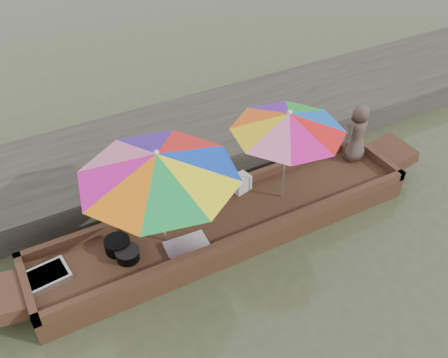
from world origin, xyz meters
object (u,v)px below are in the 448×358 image
boat_hull (227,225)px  umbrella_stern (285,156)px  vendor (357,133)px  tray_scallop (187,247)px  tray_crayfish (45,277)px  umbrella_bow (161,199)px  supply_bag (241,183)px  cooking_pot (118,245)px  charcoal_grill (128,255)px

boat_hull → umbrella_stern: bearing=0.0°
vendor → umbrella_stern: bearing=1.0°
tray_scallop → umbrella_stern: umbrella_stern is taller
tray_crayfish → umbrella_bow: 1.80m
supply_bag → vendor: size_ratio=0.27×
vendor → umbrella_stern: size_ratio=0.62×
umbrella_bow → umbrella_stern: size_ratio=1.29×
supply_bag → umbrella_bow: umbrella_bow is taller
tray_crayfish → vendor: 5.24m
tray_crayfish → vendor: size_ratio=0.58×
cooking_pot → boat_hull: bearing=-4.7°
boat_hull → supply_bag: size_ratio=20.95×
boat_hull → cooking_pot: bearing=175.3°
supply_bag → tray_scallop: bearing=-149.7°
tray_crayfish → cooking_pot: bearing=2.6°
charcoal_grill → cooking_pot: bearing=106.6°
tray_scallop → supply_bag: supply_bag is taller
boat_hull → tray_scallop: size_ratio=9.84×
charcoal_grill → umbrella_bow: size_ratio=0.15×
charcoal_grill → umbrella_bow: 0.92m
tray_scallop → charcoal_grill: 0.81m
umbrella_stern → boat_hull: bearing=180.0°
tray_scallop → umbrella_stern: bearing=9.6°
tray_scallop → vendor: 3.45m
boat_hull → vendor: vendor is taller
boat_hull → tray_crayfish: bearing=178.0°
boat_hull → vendor: bearing=5.8°
cooking_pot → charcoal_grill: 0.23m
tray_scallop → boat_hull: bearing=20.6°
charcoal_grill → umbrella_stern: umbrella_stern is taller
cooking_pot → tray_crayfish: 1.00m
cooking_pot → umbrella_stern: (2.60, -0.14, 0.68)m
tray_scallop → cooking_pot: bearing=152.9°
boat_hull → cooking_pot: size_ratio=16.61×
boat_hull → tray_crayfish: size_ratio=9.84×
boat_hull → tray_crayfish: 2.64m
supply_bag → umbrella_stern: umbrella_stern is taller
charcoal_grill → vendor: vendor is taller
charcoal_grill → tray_scallop: bearing=-15.3°
vendor → umbrella_stern: umbrella_stern is taller
cooking_pot → vendor: 4.24m
boat_hull → supply_bag: supply_bag is taller
charcoal_grill → umbrella_bow: umbrella_bow is taller
vendor → umbrella_stern: 1.66m
tray_crayfish → vendor: (5.21, 0.17, 0.47)m
tray_crayfish → umbrella_stern: (3.59, -0.09, 0.73)m
tray_crayfish → supply_bag: (3.12, 0.36, 0.09)m
umbrella_stern → vendor: bearing=9.2°
umbrella_bow → charcoal_grill: bearing=-171.8°
charcoal_grill → vendor: bearing=4.7°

